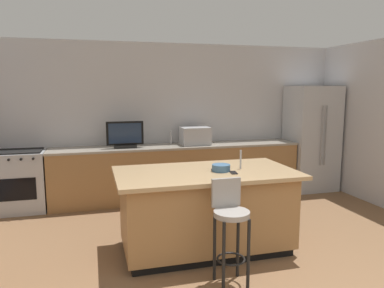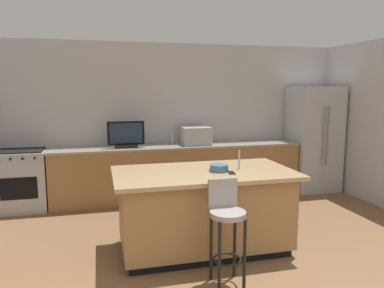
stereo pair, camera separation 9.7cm
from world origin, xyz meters
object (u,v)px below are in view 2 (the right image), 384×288
at_px(microwave, 196,136).
at_px(tv_monitor, 126,135).
at_px(refrigerator, 313,139).
at_px(cell_phone, 231,173).
at_px(kitchen_island, 204,210).
at_px(bar_stool_center, 227,222).
at_px(fruit_bowl, 219,168).
at_px(tv_remote, 215,171).
at_px(range_oven, 23,180).

relative_size(microwave, tv_monitor, 0.82).
height_order(refrigerator, cell_phone, refrigerator).
distance_m(kitchen_island, bar_stool_center, 0.78).
relative_size(kitchen_island, tv_monitor, 3.47).
distance_m(kitchen_island, cell_phone, 0.56).
relative_size(fruit_bowl, cell_phone, 1.37).
distance_m(refrigerator, tv_remote, 3.29).
xyz_separation_m(range_oven, fruit_bowl, (2.47, -2.12, 0.51)).
bearing_deg(microwave, refrigerator, -1.28).
bearing_deg(refrigerator, cell_phone, -137.73).
height_order(tv_monitor, bar_stool_center, tv_monitor).
bearing_deg(refrigerator, tv_monitor, -179.96).
bearing_deg(microwave, cell_phone, -94.89).
height_order(kitchen_island, fruit_bowl, fruit_bowl).
height_order(bar_stool_center, tv_remote, bar_stool_center).
relative_size(kitchen_island, microwave, 4.24).
bearing_deg(range_oven, cell_phone, -41.03).
height_order(fruit_bowl, tv_remote, fruit_bowl).
height_order(refrigerator, microwave, refrigerator).
relative_size(refrigerator, microwave, 3.97).
height_order(tv_monitor, fruit_bowl, tv_monitor).
relative_size(range_oven, fruit_bowl, 4.55).
relative_size(kitchen_island, tv_remote, 11.97).
bearing_deg(fruit_bowl, tv_remote, -175.80).
height_order(microwave, cell_phone, microwave).
bearing_deg(fruit_bowl, cell_phone, -49.76).
xyz_separation_m(microwave, fruit_bowl, (-0.29, -2.12, -0.09)).
xyz_separation_m(refrigerator, cell_phone, (-2.41, -2.19, -0.01)).
bearing_deg(tv_monitor, fruit_bowl, -66.83).
height_order(refrigerator, tv_remote, refrigerator).
bearing_deg(refrigerator, kitchen_island, -143.01).
xyz_separation_m(refrigerator, tv_remote, (-2.56, -2.07, -0.01)).
relative_size(range_oven, tv_monitor, 1.60).
xyz_separation_m(kitchen_island, refrigerator, (2.67, 2.01, 0.47)).
height_order(microwave, tv_remote, microwave).
xyz_separation_m(kitchen_island, cell_phone, (0.26, -0.18, 0.46)).
height_order(range_oven, cell_phone, cell_phone).
bearing_deg(tv_monitor, range_oven, 178.16).
distance_m(range_oven, tv_monitor, 1.71).
relative_size(microwave, bar_stool_center, 0.48).
bearing_deg(refrigerator, microwave, 178.72).
relative_size(tv_monitor, cell_phone, 3.91).
relative_size(kitchen_island, bar_stool_center, 2.02).
xyz_separation_m(range_oven, bar_stool_center, (2.30, -2.83, 0.14)).
xyz_separation_m(microwave, tv_monitor, (-1.18, -0.05, 0.05)).
xyz_separation_m(range_oven, tv_remote, (2.42, -2.12, 0.48)).
height_order(kitchen_island, bar_stool_center, bar_stool_center).
xyz_separation_m(bar_stool_center, fruit_bowl, (0.16, 0.72, 0.36)).
relative_size(refrigerator, tv_remote, 11.20).
height_order(range_oven, fruit_bowl, fruit_bowl).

